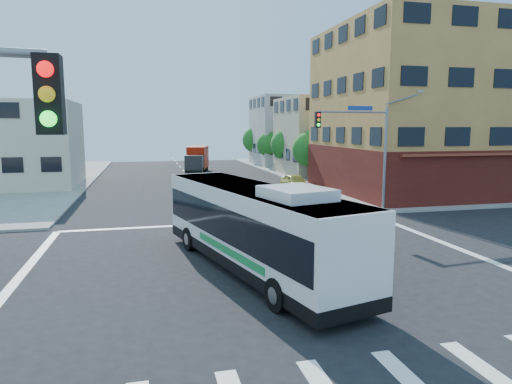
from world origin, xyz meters
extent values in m
plane|color=black|center=(0.00, 0.00, 0.00)|extent=(120.00, 120.00, 0.00)
cube|color=gray|center=(35.00, 35.00, 0.07)|extent=(50.00, 50.00, 0.15)
cube|color=#C48D46|center=(20.00, 18.50, 7.00)|extent=(18.00, 15.00, 14.00)
cube|color=#551A13|center=(20.00, 18.50, 2.00)|extent=(18.09, 15.08, 4.00)
cube|color=maroon|center=(20.00, 11.40, 3.60)|extent=(16.00, 1.60, 0.51)
cube|color=#B5AA8A|center=(17.00, 34.00, 4.50)|extent=(12.00, 10.00, 9.00)
cube|color=#ABAAA5|center=(17.00, 48.00, 5.00)|extent=(12.00, 10.00, 10.00)
cube|color=beige|center=(-17.00, 30.00, 4.00)|extent=(12.00, 10.00, 8.00)
cylinder|color=slate|center=(10.80, 10.80, 3.50)|extent=(0.18, 0.18, 7.00)
cylinder|color=slate|center=(8.30, 10.55, 6.60)|extent=(5.01, 0.62, 0.12)
cube|color=black|center=(5.80, 10.30, 6.10)|extent=(0.32, 0.30, 1.00)
sphere|color=#FF0C0C|center=(5.80, 10.13, 6.40)|extent=(0.20, 0.20, 0.20)
sphere|color=yellow|center=(5.80, 10.13, 6.10)|extent=(0.20, 0.20, 0.20)
sphere|color=#19FF33|center=(5.80, 10.13, 5.80)|extent=(0.20, 0.20, 0.20)
cube|color=navy|center=(8.80, 10.60, 6.85)|extent=(1.80, 0.22, 0.28)
cube|color=gray|center=(13.30, 11.05, 8.00)|extent=(0.50, 0.22, 0.14)
cube|color=black|center=(-5.80, -10.30, 6.10)|extent=(0.32, 0.30, 1.00)
sphere|color=#FF0C0C|center=(-5.80, -10.47, 6.40)|extent=(0.20, 0.20, 0.20)
sphere|color=yellow|center=(-5.80, -10.47, 6.10)|extent=(0.20, 0.20, 0.20)
sphere|color=#19FF33|center=(-5.80, -10.47, 5.80)|extent=(0.20, 0.20, 0.20)
cylinder|color=#3D2B16|center=(11.80, 28.00, 0.96)|extent=(0.28, 0.28, 1.92)
sphere|color=#1A5819|center=(11.80, 28.00, 3.37)|extent=(3.60, 3.60, 3.60)
sphere|color=#1A5819|center=(12.20, 27.70, 4.27)|extent=(2.52, 2.52, 2.52)
cylinder|color=#3D2B16|center=(11.80, 36.00, 1.00)|extent=(0.28, 0.28, 1.99)
sphere|color=#1A5819|center=(11.80, 36.00, 3.51)|extent=(3.80, 3.80, 3.80)
sphere|color=#1A5819|center=(12.20, 35.70, 4.46)|extent=(2.66, 2.66, 2.66)
cylinder|color=#3D2B16|center=(11.80, 44.00, 0.94)|extent=(0.28, 0.28, 1.89)
sphere|color=#1A5819|center=(11.80, 44.00, 3.25)|extent=(3.40, 3.40, 3.40)
sphere|color=#1A5819|center=(12.20, 43.70, 4.10)|extent=(2.38, 2.38, 2.38)
cylinder|color=#3D2B16|center=(11.80, 52.00, 1.01)|extent=(0.28, 0.28, 2.03)
sphere|color=#1A5819|center=(11.80, 52.00, 3.63)|extent=(4.00, 4.00, 4.00)
sphere|color=#1A5819|center=(12.20, 51.70, 4.63)|extent=(2.80, 2.80, 2.80)
cube|color=black|center=(-0.63, 0.50, 0.57)|extent=(5.67, 12.80, 0.47)
cube|color=silver|center=(-0.63, 0.50, 1.85)|extent=(5.65, 12.77, 2.97)
cube|color=black|center=(-0.63, 0.50, 2.03)|extent=(5.61, 12.42, 1.30)
cube|color=black|center=(-2.15, 6.50, 1.93)|extent=(2.38, 0.66, 1.41)
cube|color=#E5590C|center=(-2.16, 6.53, 2.97)|extent=(1.94, 0.54, 0.29)
cube|color=silver|center=(-0.63, 0.50, 3.27)|extent=(5.54, 12.52, 0.13)
cube|color=silver|center=(0.14, -2.53, 3.52)|extent=(2.37, 2.68, 0.38)
cube|color=#167F3D|center=(-1.80, -0.33, 1.09)|extent=(1.43, 5.56, 0.29)
cube|color=#167F3D|center=(0.80, 0.33, 1.09)|extent=(1.43, 5.56, 0.29)
cylinder|color=black|center=(-2.82, 4.07, 0.54)|extent=(0.57, 1.13, 1.08)
cylinder|color=#99999E|center=(-2.96, 4.04, 0.54)|extent=(0.17, 0.54, 0.54)
cylinder|color=black|center=(-0.41, 4.69, 0.54)|extent=(0.57, 1.13, 1.08)
cylinder|color=#99999E|center=(-0.26, 4.72, 0.54)|extent=(0.17, 0.54, 0.54)
cylinder|color=black|center=(-0.85, -3.68, 0.54)|extent=(0.57, 1.13, 1.08)
cylinder|color=#99999E|center=(-0.99, -3.72, 0.54)|extent=(0.17, 0.54, 0.54)
cylinder|color=black|center=(1.56, -3.07, 0.54)|extent=(0.57, 1.13, 1.08)
cylinder|color=#99999E|center=(1.71, -3.03, 0.54)|extent=(0.17, 0.54, 0.54)
cube|color=#232327|center=(0.87, 37.37, 1.16)|extent=(2.46, 2.40, 2.32)
cube|color=black|center=(0.67, 36.55, 1.52)|extent=(1.84, 0.51, 0.89)
cube|color=#A51603|center=(1.68, 40.67, 1.88)|extent=(3.27, 5.37, 2.68)
cube|color=black|center=(1.42, 39.63, 0.49)|extent=(3.60, 7.41, 0.27)
cylinder|color=black|center=(0.00, 37.77, 0.45)|extent=(0.45, 0.93, 0.89)
cylinder|color=black|center=(1.83, 37.33, 0.45)|extent=(0.45, 0.93, 0.89)
cylinder|color=black|center=(0.62, 40.29, 0.45)|extent=(0.45, 0.93, 0.89)
cylinder|color=black|center=(2.44, 39.84, 0.45)|extent=(0.45, 0.93, 0.89)
cylinder|color=black|center=(1.15, 42.46, 0.45)|extent=(0.45, 0.93, 0.89)
cylinder|color=black|center=(2.97, 42.01, 0.45)|extent=(0.45, 0.93, 0.89)
imported|color=gold|center=(8.35, 22.19, 0.72)|extent=(1.87, 4.28, 1.44)
camera|label=1|loc=(-4.63, -16.64, 5.71)|focal=32.00mm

